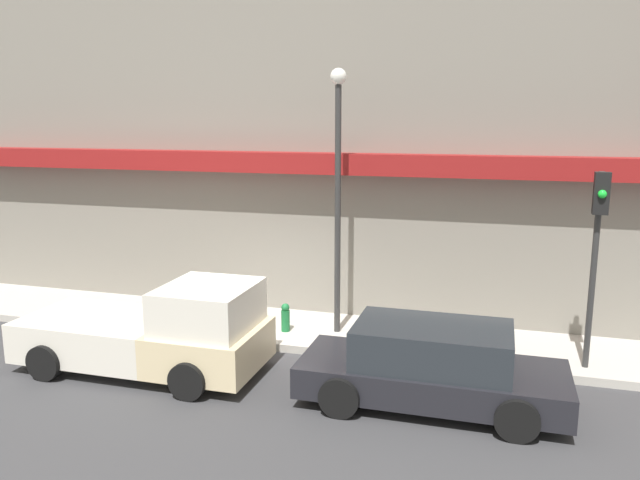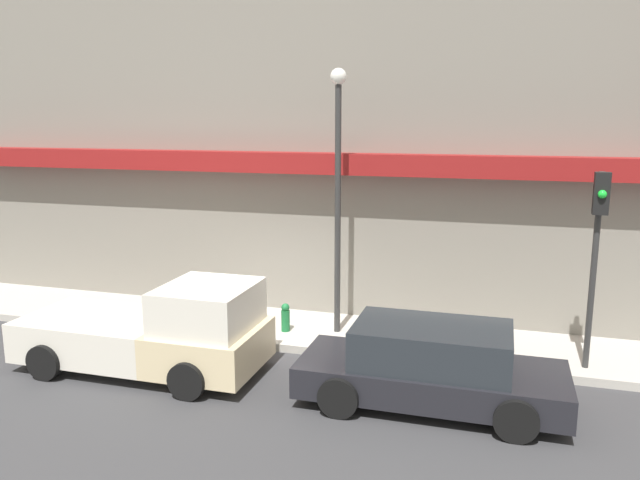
{
  "view_description": "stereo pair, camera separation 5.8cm",
  "coord_description": "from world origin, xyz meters",
  "px_view_note": "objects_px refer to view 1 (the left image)",
  "views": [
    {
      "loc": [
        5.06,
        -12.29,
        5.11
      ],
      "look_at": [
        1.18,
        1.01,
        2.38
      ],
      "focal_mm": 35.0,
      "sensor_mm": 36.0,
      "label": 1
    },
    {
      "loc": [
        5.11,
        -12.28,
        5.11
      ],
      "look_at": [
        1.18,
        1.01,
        2.38
      ],
      "focal_mm": 35.0,
      "sensor_mm": 36.0,
      "label": 2
    }
  ],
  "objects_px": {
    "fire_hydrant": "(285,317)",
    "parked_car": "(432,366)",
    "street_lamp": "(338,173)",
    "traffic_light": "(597,236)",
    "pickup_truck": "(158,332)"
  },
  "relations": [
    {
      "from": "parked_car",
      "to": "traffic_light",
      "type": "xyz_separation_m",
      "value": [
        2.84,
        2.12,
        2.13
      ]
    },
    {
      "from": "pickup_truck",
      "to": "fire_hydrant",
      "type": "xyz_separation_m",
      "value": [
        1.85,
        2.53,
        -0.31
      ]
    },
    {
      "from": "fire_hydrant",
      "to": "street_lamp",
      "type": "bearing_deg",
      "value": 15.86
    },
    {
      "from": "parked_car",
      "to": "street_lamp",
      "type": "relative_size",
      "value": 0.79
    },
    {
      "from": "street_lamp",
      "to": "traffic_light",
      "type": "xyz_separation_m",
      "value": [
        5.34,
        -0.74,
        -1.01
      ]
    },
    {
      "from": "parked_car",
      "to": "street_lamp",
      "type": "xyz_separation_m",
      "value": [
        -2.5,
        2.86,
        3.15
      ]
    },
    {
      "from": "pickup_truck",
      "to": "street_lamp",
      "type": "xyz_separation_m",
      "value": [
        3.02,
        2.86,
        3.06
      ]
    },
    {
      "from": "pickup_truck",
      "to": "parked_car",
      "type": "distance_m",
      "value": 5.52
    },
    {
      "from": "pickup_truck",
      "to": "traffic_light",
      "type": "relative_size",
      "value": 1.29
    },
    {
      "from": "fire_hydrant",
      "to": "street_lamp",
      "type": "relative_size",
      "value": 0.11
    },
    {
      "from": "fire_hydrant",
      "to": "parked_car",
      "type": "bearing_deg",
      "value": -34.62
    },
    {
      "from": "pickup_truck",
      "to": "fire_hydrant",
      "type": "height_order",
      "value": "pickup_truck"
    },
    {
      "from": "fire_hydrant",
      "to": "traffic_light",
      "type": "distance_m",
      "value": 6.93
    },
    {
      "from": "fire_hydrant",
      "to": "pickup_truck",
      "type": "bearing_deg",
      "value": -126.25
    },
    {
      "from": "fire_hydrant",
      "to": "traffic_light",
      "type": "relative_size",
      "value": 0.17
    }
  ]
}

